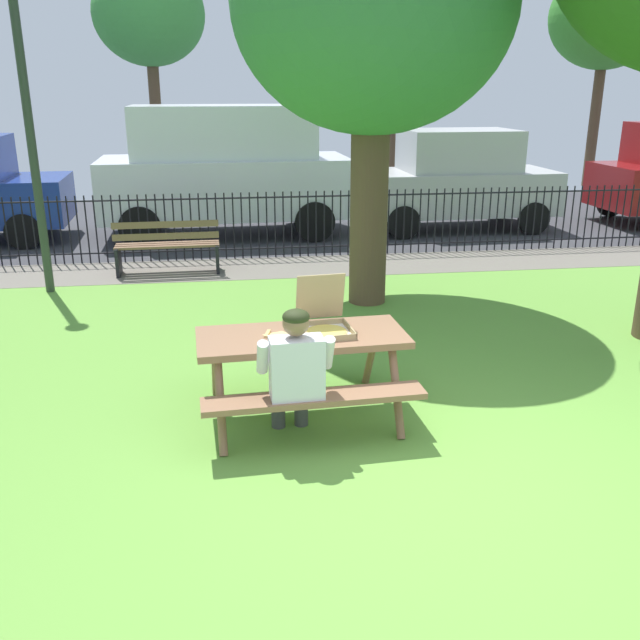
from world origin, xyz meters
name	(u,v)px	position (x,y,z in m)	size (l,w,h in m)	color
ground	(392,392)	(0.00, 1.66, -0.01)	(28.00, 11.32, 0.02)	#68A23E
cobblestone_walkway	(322,266)	(0.00, 6.62, 0.00)	(28.00, 1.40, 0.01)	slate
street_asphalt	(296,221)	(0.00, 10.74, -0.01)	(28.00, 6.83, 0.01)	#38383D
picnic_table_foreground	(302,353)	(-0.92, 1.28, 0.60)	(1.88, 1.58, 0.79)	#8E6347
pizza_box_open	(324,321)	(-0.71, 1.33, 0.86)	(0.48, 0.54, 0.48)	tan
pizza_slice_on_table	(277,334)	(-1.13, 1.28, 0.78)	(0.27, 0.22, 0.02)	#F9CF79
adult_at_table	(295,370)	(-1.03, 0.77, 0.66)	(0.62, 0.61, 1.19)	#454545
iron_fence_streetside	(316,223)	(0.00, 7.32, 0.57)	(23.13, 0.03, 1.12)	black
park_bench_center	(167,247)	(-2.45, 6.48, 0.42)	(1.61, 0.50, 0.85)	brown
lamp_post_walkway	(27,110)	(-4.07, 5.70, 2.50)	(0.28, 0.28, 4.10)	#2D382D
tree_by_fence	(373,5)	(0.34, 4.60, 3.72)	(3.46, 3.46, 5.31)	brown
parked_car_left	(225,168)	(-1.50, 9.38, 1.31)	(4.76, 2.20, 2.46)	silver
parked_car_center	(457,179)	(3.15, 9.38, 1.01)	(3.94, 1.91, 1.98)	#BCBCBD
far_tree_midleft	(149,15)	(-3.23, 15.10, 4.48)	(2.81, 2.81, 5.79)	brown
far_tree_center	(397,25)	(3.18, 15.10, 4.33)	(3.36, 3.36, 5.87)	brown
far_tree_midright	(607,17)	(9.09, 15.10, 4.58)	(3.11, 3.11, 6.02)	brown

